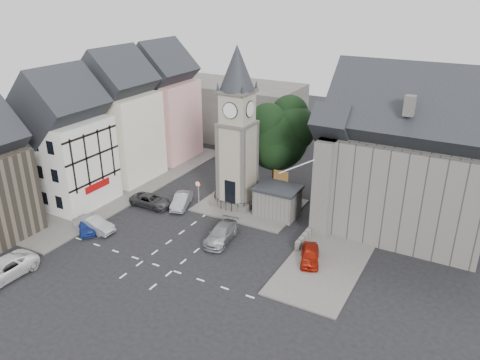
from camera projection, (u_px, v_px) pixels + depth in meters
The scene contains 24 objects.
ground at pixel (195, 236), 42.89m from camera, with size 120.00×120.00×0.00m, color black.
pavement_west at pixel (133, 186), 53.25m from camera, with size 6.00×30.00×0.14m, color #595651.
pavement_east at pixel (349, 229), 43.98m from camera, with size 6.00×26.00×0.14m, color #595651.
central_island at pixel (250, 205), 48.64m from camera, with size 10.00×8.00×0.16m, color #595651.
road_markings at pixel (158, 266), 38.45m from camera, with size 20.00×8.00×0.01m, color silver.
clock_tower at pixel (237, 129), 46.16m from camera, with size 4.86×4.86×16.25m.
stone_shelter at pixel (277, 201), 46.20m from camera, with size 4.30×3.30×3.08m.
town_tree at pixel (277, 130), 49.76m from camera, with size 7.20×7.20×10.80m.
warning_sign_post at pixel (198, 188), 47.90m from camera, with size 0.70×0.19×2.85m.
terrace_pink at pixel (162, 108), 60.11m from camera, with size 8.10×7.60×12.80m.
terrace_cream at pixel (120, 123), 53.65m from camera, with size 8.10×7.60×12.80m.
terrace_tudor at pixel (66, 146), 47.35m from camera, with size 8.10×7.60×12.00m.
backdrop_west at pixel (232, 110), 69.24m from camera, with size 20.00×10.00×8.00m, color #4C4944.
east_building at pixel (403, 164), 42.39m from camera, with size 14.40×11.40×12.60m.
east_boundary_wall at pixel (328, 211), 46.69m from camera, with size 0.40×16.00×0.90m, color #65635D.
flagpole at pixel (296, 167), 39.83m from camera, with size 3.68×0.10×2.74m.
car_west_blue at pixel (86, 225), 43.57m from camera, with size 1.45×3.59×1.22m, color navy.
car_west_silver at pixel (94, 224), 43.57m from camera, with size 1.45×4.17×1.37m, color #A5A6AD.
car_west_grey at pixel (151, 201), 48.42m from camera, with size 2.10×4.55×1.27m, color #313234.
car_island_silver at pixel (182, 201), 48.33m from camera, with size 1.43×4.11×1.35m, color #95979D.
car_island_east at pixel (221, 234), 41.91m from camera, with size 1.94×4.77×1.38m, color gray.
car_east_red at pixel (310, 255), 38.73m from camera, with size 1.49×3.71×1.27m, color #951608.
van_sw_white at pixel (1, 270), 36.46m from camera, with size 2.57×5.57×1.55m, color silver.
pedestrian at pixel (346, 219), 44.24m from camera, with size 0.63×0.41×1.72m, color beige.
Camera 1 is at (21.68, -30.84, 21.49)m, focal length 35.00 mm.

